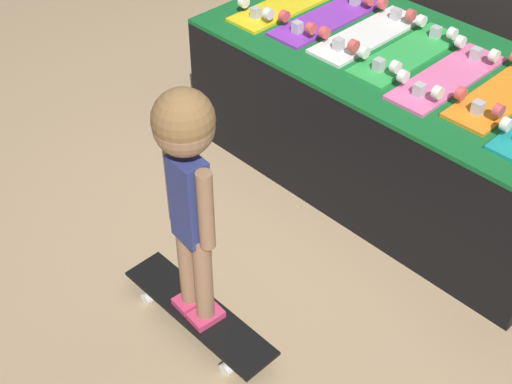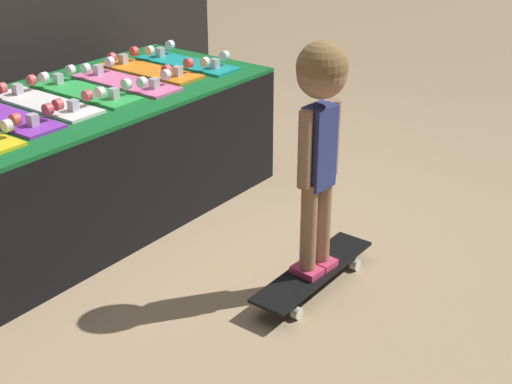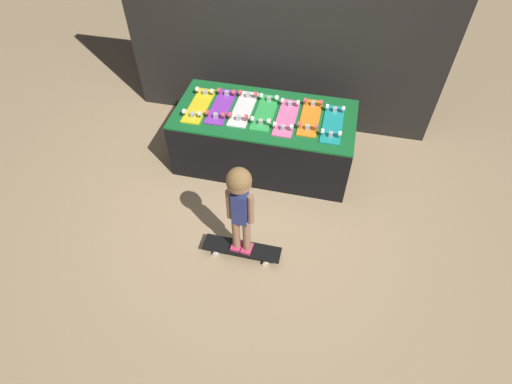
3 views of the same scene
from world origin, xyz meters
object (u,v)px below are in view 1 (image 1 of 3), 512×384
skateboard_pink_on_rack (448,76)px  skateboard_purple_on_rack (327,17)px  child (187,170)px  skateboard_yellow_on_rack (286,3)px  skateboard_orange_on_rack (505,92)px  skateboard_on_floor (199,313)px  skateboard_green_on_rack (408,52)px  skateboard_white_on_rack (368,33)px

skateboard_pink_on_rack → skateboard_purple_on_rack: bearing=177.2°
child → skateboard_yellow_on_rack: bearing=126.0°
skateboard_pink_on_rack → skateboard_orange_on_rack: 0.24m
skateboard_on_floor → skateboard_yellow_on_rack: bearing=121.5°
skateboard_yellow_on_rack → child: child is taller
skateboard_on_floor → child: 0.71m
skateboard_yellow_on_rack → skateboard_green_on_rack: (0.70, 0.04, 0.00)m
skateboard_orange_on_rack → skateboard_purple_on_rack: bearing=-178.5°
skateboard_yellow_on_rack → skateboard_on_floor: size_ratio=0.86×
skateboard_white_on_rack → skateboard_green_on_rack: size_ratio=1.00×
skateboard_orange_on_rack → skateboard_pink_on_rack: bearing=-166.0°
skateboard_purple_on_rack → skateboard_on_floor: (0.54, -1.30, -0.60)m
skateboard_white_on_rack → skateboard_purple_on_rack: bearing=-176.2°
skateboard_orange_on_rack → child: bearing=-106.4°
skateboard_purple_on_rack → skateboard_on_floor: 1.53m
skateboard_on_floor → skateboard_purple_on_rack: bearing=112.6°
skateboard_white_on_rack → skateboard_on_floor: (0.31, -1.32, -0.60)m
skateboard_purple_on_rack → skateboard_pink_on_rack: same height
skateboard_purple_on_rack → child: child is taller
skateboard_yellow_on_rack → skateboard_white_on_rack: same height
skateboard_yellow_on_rack → skateboard_white_on_rack: bearing=6.3°
skateboard_purple_on_rack → skateboard_green_on_rack: (0.47, 0.00, 0.00)m
skateboard_on_floor → skateboard_green_on_rack: bearing=93.3°
skateboard_white_on_rack → skateboard_pink_on_rack: same height
child → skateboard_white_on_rack: bearing=107.7°
skateboard_pink_on_rack → skateboard_on_floor: (-0.16, -1.27, -0.60)m
skateboard_green_on_rack → skateboard_pink_on_rack: bearing=-9.1°
skateboard_green_on_rack → skateboard_on_floor: 1.44m
skateboard_yellow_on_rack → skateboard_pink_on_rack: size_ratio=1.00×
skateboard_green_on_rack → skateboard_orange_on_rack: 0.47m
skateboard_purple_on_rack → child: 1.42m
skateboard_white_on_rack → skateboard_orange_on_rack: 0.70m
skateboard_yellow_on_rack → child: 1.49m
skateboard_pink_on_rack → skateboard_orange_on_rack: same height
skateboard_purple_on_rack → skateboard_white_on_rack: 0.23m
skateboard_green_on_rack → child: (0.08, -1.31, 0.12)m
skateboard_pink_on_rack → skateboard_yellow_on_rack: bearing=-179.9°
skateboard_green_on_rack → skateboard_on_floor: bearing=-86.7°
skateboard_green_on_rack → skateboard_pink_on_rack: same height
skateboard_orange_on_rack → skateboard_yellow_on_rack: bearing=-177.1°
skateboard_green_on_rack → skateboard_orange_on_rack: size_ratio=1.00×
skateboard_pink_on_rack → skateboard_on_floor: bearing=-97.1°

